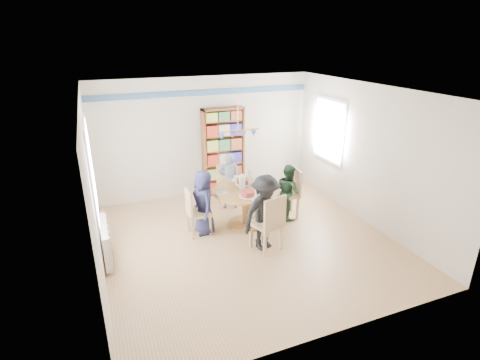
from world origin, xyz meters
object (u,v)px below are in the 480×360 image
person_far (230,181)px  chair_left (195,210)px  person_left (204,202)px  person_right (288,191)px  person_near (265,213)px  chair_near (270,221)px  chair_right (291,190)px  dining_table (246,199)px  bookshelf (223,152)px  chair_far (227,183)px  radiator (106,241)px

person_far → chair_left: bearing=60.1°
person_left → person_far: bearing=133.3°
person_right → person_far: person_far is taller
person_left → person_near: (0.81, -0.93, 0.06)m
chair_near → person_right: 1.41m
chair_right → person_left: bearing=-179.2°
chair_left → person_left: person_left is taller
chair_right → person_near: (-1.04, -0.96, 0.12)m
person_right → chair_left: bearing=90.2°
dining_table → bookshelf: size_ratio=0.65×
chair_left → bookshelf: size_ratio=0.45×
chair_left → person_near: size_ratio=0.67×
chair_far → person_left: size_ratio=0.73×
person_far → chair_near: bearing=109.7°
person_near → chair_near: bearing=-91.6°
chair_far → chair_right: bearing=-45.7°
person_right → bookshelf: (-0.78, 1.73, 0.42)m
chair_far → person_near: size_ratio=0.66×
radiator → chair_near: 2.74m
chair_right → chair_far: bearing=134.3°
dining_table → chair_left: chair_left is taller
chair_far → radiator: bearing=-152.1°
person_near → bookshelf: bookshelf is taller
chair_near → person_right: (0.93, 1.05, -0.01)m
dining_table → person_near: bearing=-92.6°
person_left → radiator: bearing=-82.5°
chair_right → person_near: 1.42m
chair_near → person_near: (-0.04, 0.13, 0.10)m
person_far → person_near: bearing=108.6°
chair_left → chair_near: 1.46m
chair_left → person_right: size_ratio=0.80×
person_right → dining_table: bearing=89.1°
dining_table → person_far: size_ratio=1.04×
chair_left → person_left: 0.23m
radiator → person_far: (2.60, 1.16, 0.27)m
radiator → person_right: 3.58m
dining_table → chair_right: 1.00m
chair_left → chair_near: size_ratio=0.87×
radiator → person_right: size_ratio=0.88×
person_far → radiator: bearing=43.1°
person_left → bookshelf: bookshelf is taller
radiator → chair_left: 1.62m
chair_left → chair_far: chair_left is taller
radiator → person_left: person_left is taller
radiator → chair_left: size_ratio=1.10×
radiator → person_right: bearing=4.9°
chair_near → bookshelf: 2.82m
person_left → person_near: bearing=38.4°
person_right → person_left: bearing=89.1°
chair_far → person_far: size_ratio=0.72×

